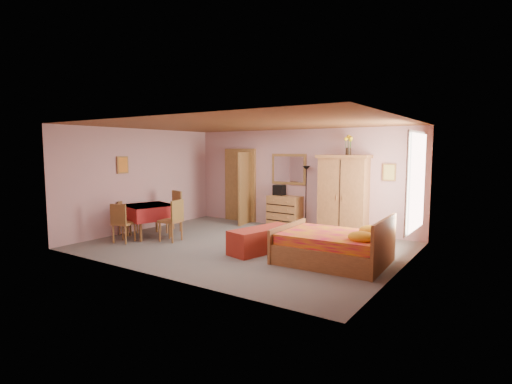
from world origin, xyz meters
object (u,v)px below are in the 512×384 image
Objects in this scene: bed at (333,238)px; chest_of_drawers at (285,212)px; chair_west at (128,217)px; sunflower_vase at (348,145)px; wall_mirror at (289,169)px; dining_table at (149,221)px; bench at (262,240)px; chair_north at (170,211)px; chair_south at (124,223)px; floor_lamp at (306,198)px; stereo at (279,190)px; wardrobe at (343,195)px; chair_east at (171,220)px.

chest_of_drawers is at bearing 132.53° from bed.
chest_of_drawers is at bearing 114.86° from chair_west.
bed is at bearing -74.78° from sunflower_vase.
dining_table is at bearing -124.44° from wall_mirror.
chair_west is at bearing -174.06° from bench.
chair_north is 1.02m from chair_west.
chair_north reaches higher than chair_south.
chest_of_drawers is at bearing 109.72° from bench.
bench is at bearing -83.56° from floor_lamp.
chest_of_drawers is 2.48m from sunflower_vase.
stereo is 2.93m from chair_north.
bench is (0.28, -2.52, -0.58)m from floor_lamp.
sunflower_vase reaches higher than floor_lamp.
chest_of_drawers is at bearing -89.01° from wall_mirror.
wall_mirror is at bearing -117.44° from chair_north.
wardrobe reaches higher than bench.
wall_mirror is at bearing 171.92° from sunflower_vase.
chest_of_drawers is 0.95× the size of chair_east.
stereo is at bearing 178.93° from floor_lamp.
chair_south is (-1.92, -3.57, -0.54)m from stereo.
wardrobe is at bearing -136.22° from chair_north.
wardrobe is (1.87, -0.13, -0.01)m from stereo.
stereo is at bearing -30.04° from chair_east.
stereo reaches higher than chest_of_drawers.
wardrobe reaches higher than chest_of_drawers.
wardrobe reaches higher than chair_south.
chair_west is (-2.80, -2.86, -0.01)m from chest_of_drawers.
stereo is 4.09m from chair_south.
chair_south is at bearing -89.82° from dining_table.
chair_east is (-1.36, -3.05, -1.08)m from wall_mirror.
floor_lamp is (0.60, 0.04, 0.40)m from chest_of_drawers.
bed is 1.52m from bench.
chest_of_drawers is at bearing 178.75° from sunflower_vase.
stereo is at bearing 177.22° from sunflower_vase.
sunflower_vase reaches higher than wall_mirror.
bench is at bearing 75.12° from chair_west.
bench is (0.89, -2.48, -0.18)m from chest_of_drawers.
dining_table is at bearing -134.04° from floor_lamp.
sunflower_vase reaches higher than chair_south.
dining_table is at bearing -174.17° from bench.
bed is 2.05× the size of chair_east.
sunflower_vase is at bearing 70.64° from bench.
chest_of_drawers is 2.64m from bench.
floor_lamp is 1.87× the size of chair_south.
bed is 1.89× the size of chair_north.
chair_south is (-2.73, -3.55, -0.39)m from floor_lamp.
chair_east is (-3.10, -2.80, -1.71)m from sunflower_vase.
stereo is 1.88m from wardrobe.
chair_north is at bearing -155.80° from wardrobe.
bench is 1.54× the size of chair_east.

